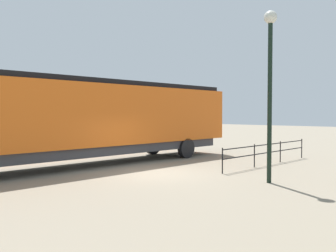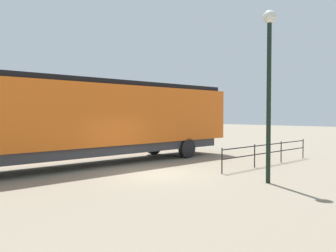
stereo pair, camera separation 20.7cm
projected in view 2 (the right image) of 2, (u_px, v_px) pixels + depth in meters
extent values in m
plane|color=gray|center=(155.00, 173.00, 15.37)|extent=(120.00, 120.00, 0.00)
cube|color=orange|center=(86.00, 115.00, 17.52)|extent=(3.02, 17.66, 2.83)
cube|color=black|center=(194.00, 121.00, 23.05)|extent=(2.90, 2.11, 1.98)
cube|color=black|center=(86.00, 82.00, 17.47)|extent=(2.71, 16.95, 0.24)
cube|color=#38383D|center=(86.00, 150.00, 17.57)|extent=(2.71, 16.24, 0.45)
cylinder|color=black|center=(154.00, 145.00, 22.55)|extent=(0.30, 1.10, 1.10)
cylinder|color=black|center=(187.00, 148.00, 20.63)|extent=(0.30, 1.10, 1.10)
cylinder|color=black|center=(269.00, 103.00, 13.15)|extent=(0.16, 0.16, 5.75)
sphere|color=silver|center=(270.00, 17.00, 13.05)|extent=(0.46, 0.46, 0.46)
cube|color=black|center=(269.00, 145.00, 17.90)|extent=(0.04, 7.50, 0.04)
cube|color=black|center=(269.00, 153.00, 17.92)|extent=(0.04, 7.50, 0.04)
cylinder|color=black|center=(222.00, 161.00, 15.26)|extent=(0.05, 0.05, 1.07)
cylinder|color=black|center=(255.00, 156.00, 17.03)|extent=(0.05, 0.05, 1.07)
cylinder|color=black|center=(281.00, 152.00, 18.81)|extent=(0.05, 0.05, 1.07)
cylinder|color=black|center=(303.00, 149.00, 20.58)|extent=(0.05, 0.05, 1.07)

